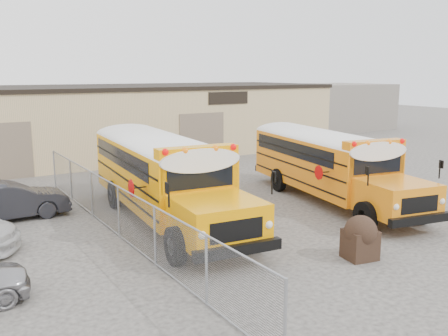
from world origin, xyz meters
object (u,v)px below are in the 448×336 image
school_bus_right (263,141)px  car_dark (8,201)px  school_bus_left (117,146)px  tarp_bundle (360,237)px

school_bus_right → car_dark: bearing=-171.0°
school_bus_left → car_dark: bearing=-146.4°
school_bus_right → tarp_bundle: 13.30m
car_dark → school_bus_left: bearing=-56.8°
school_bus_left → tarp_bundle: school_bus_left is taller
school_bus_left → car_dark: (-5.74, -3.81, -1.18)m
tarp_bundle → car_dark: car_dark is taller
school_bus_right → tarp_bundle: size_ratio=8.01×
school_bus_right → car_dark: size_ratio=2.46×
tarp_bundle → car_dark: (-8.34, 10.01, 0.03)m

